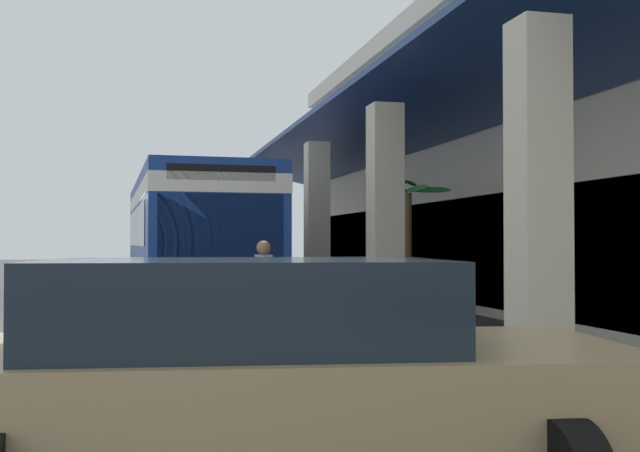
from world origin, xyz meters
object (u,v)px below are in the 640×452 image
at_px(transit_bus, 190,231).
at_px(parked_sedan_tan, 269,374).
at_px(potted_palm, 408,282).
at_px(pedestrian, 263,287).

height_order(transit_bus, parked_sedan_tan, transit_bus).
relative_size(transit_bus, parked_sedan_tan, 2.46).
relative_size(transit_bus, potted_palm, 3.84).
bearing_deg(parked_sedan_tan, pedestrian, 171.18).
bearing_deg(potted_palm, pedestrian, -44.11).
bearing_deg(potted_palm, parked_sedan_tan, -24.19).
bearing_deg(pedestrian, potted_palm, 135.89).
bearing_deg(transit_bus, parked_sedan_tan, -1.71).
xyz_separation_m(transit_bus, pedestrian, (7.58, 0.63, -0.96)).
bearing_deg(pedestrian, transit_bus, -175.27).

